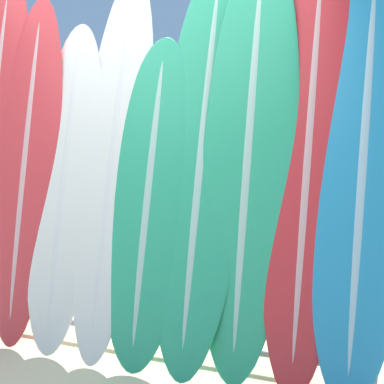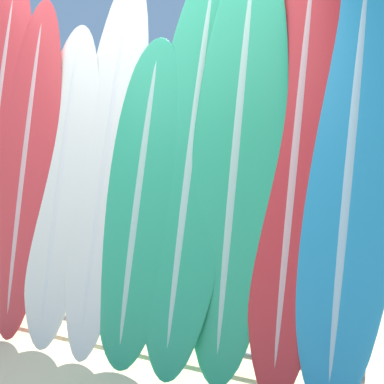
{
  "view_description": "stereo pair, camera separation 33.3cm",
  "coord_description": "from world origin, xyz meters",
  "px_view_note": "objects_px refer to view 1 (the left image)",
  "views": [
    {
      "loc": [
        1.55,
        -2.72,
        1.75
      ],
      "look_at": [
        0.24,
        1.1,
        0.94
      ],
      "focal_mm": 50.0,
      "sensor_mm": 36.0,
      "label": 1
    },
    {
      "loc": [
        1.86,
        -2.6,
        1.75
      ],
      "look_at": [
        0.24,
        1.1,
        0.94
      ],
      "focal_mm": 50.0,
      "sensor_mm": 36.0,
      "label": 2
    }
  ],
  "objects_px": {
    "surfboard_slot_2": "(65,186)",
    "surfboard_slot_3": "(113,162)",
    "surfboard_slot_5": "(202,161)",
    "surfboard_rack": "(152,282)",
    "surfboard_slot_6": "(248,161)",
    "surfboard_slot_1": "(26,169)",
    "surfboard_slot_8": "(362,173)",
    "person_mid_beach": "(153,132)",
    "surfboard_slot_7": "(308,164)",
    "surfboard_slot_4": "(149,201)"
  },
  "relations": [
    {
      "from": "surfboard_slot_2",
      "to": "surfboard_slot_3",
      "type": "height_order",
      "value": "surfboard_slot_3"
    },
    {
      "from": "surfboard_slot_5",
      "to": "surfboard_rack",
      "type": "bearing_deg",
      "value": -163.59
    },
    {
      "from": "surfboard_slot_3",
      "to": "surfboard_slot_6",
      "type": "distance_m",
      "value": 0.91
    },
    {
      "from": "surfboard_slot_1",
      "to": "surfboard_slot_8",
      "type": "xyz_separation_m",
      "value": [
        2.2,
        0.02,
        0.09
      ]
    },
    {
      "from": "surfboard_slot_3",
      "to": "person_mid_beach",
      "type": "distance_m",
      "value": 6.92
    },
    {
      "from": "surfboard_slot_6",
      "to": "surfboard_slot_8",
      "type": "xyz_separation_m",
      "value": [
        0.65,
        0.0,
        -0.03
      ]
    },
    {
      "from": "surfboard_slot_5",
      "to": "person_mid_beach",
      "type": "bearing_deg",
      "value": 115.42
    },
    {
      "from": "surfboard_slot_2",
      "to": "surfboard_slot_1",
      "type": "bearing_deg",
      "value": 176.84
    },
    {
      "from": "person_mid_beach",
      "to": "surfboard_slot_7",
      "type": "bearing_deg",
      "value": -6.9
    },
    {
      "from": "surfboard_slot_1",
      "to": "surfboard_slot_7",
      "type": "relative_size",
      "value": 0.9
    },
    {
      "from": "surfboard_slot_1",
      "to": "surfboard_slot_2",
      "type": "height_order",
      "value": "surfboard_slot_1"
    },
    {
      "from": "surfboard_slot_2",
      "to": "surfboard_slot_5",
      "type": "xyz_separation_m",
      "value": [
        0.95,
        0.06,
        0.2
      ]
    },
    {
      "from": "surfboard_slot_6",
      "to": "surfboard_slot_7",
      "type": "xyz_separation_m",
      "value": [
        0.35,
        0.01,
        -0.0
      ]
    },
    {
      "from": "surfboard_slot_7",
      "to": "person_mid_beach",
      "type": "xyz_separation_m",
      "value": [
        -3.71,
        6.46,
        -0.45
      ]
    },
    {
      "from": "surfboard_slot_2",
      "to": "surfboard_slot_4",
      "type": "distance_m",
      "value": 0.63
    },
    {
      "from": "surfboard_rack",
      "to": "surfboard_slot_1",
      "type": "bearing_deg",
      "value": 177.37
    },
    {
      "from": "surfboard_slot_6",
      "to": "surfboard_slot_7",
      "type": "relative_size",
      "value": 1.0
    },
    {
      "from": "surfboard_slot_4",
      "to": "person_mid_beach",
      "type": "distance_m",
      "value": 7.1
    },
    {
      "from": "surfboard_slot_6",
      "to": "surfboard_slot_8",
      "type": "relative_size",
      "value": 1.03
    },
    {
      "from": "surfboard_rack",
      "to": "surfboard_slot_8",
      "type": "xyz_separation_m",
      "value": [
        1.25,
        0.07,
        0.77
      ]
    },
    {
      "from": "surfboard_slot_4",
      "to": "surfboard_slot_3",
      "type": "bearing_deg",
      "value": 164.41
    },
    {
      "from": "surfboard_slot_8",
      "to": "person_mid_beach",
      "type": "bearing_deg",
      "value": 121.79
    },
    {
      "from": "surfboard_rack",
      "to": "surfboard_slot_5",
      "type": "xyz_separation_m",
      "value": [
        0.31,
        0.09,
        0.79
      ]
    },
    {
      "from": "surfboard_slot_2",
      "to": "person_mid_beach",
      "type": "bearing_deg",
      "value": 108.03
    },
    {
      "from": "surfboard_slot_4",
      "to": "surfboard_slot_7",
      "type": "xyz_separation_m",
      "value": [
        0.96,
        0.08,
        0.27
      ]
    },
    {
      "from": "surfboard_rack",
      "to": "surfboard_slot_6",
      "type": "height_order",
      "value": "surfboard_slot_6"
    },
    {
      "from": "surfboard_slot_3",
      "to": "surfboard_slot_6",
      "type": "bearing_deg",
      "value": -1.13
    },
    {
      "from": "surfboard_slot_4",
      "to": "surfboard_slot_8",
      "type": "bearing_deg",
      "value": 2.9
    },
    {
      "from": "surfboard_slot_8",
      "to": "person_mid_beach",
      "type": "relative_size",
      "value": 1.62
    },
    {
      "from": "surfboard_rack",
      "to": "surfboard_slot_4",
      "type": "bearing_deg",
      "value": 164.9
    },
    {
      "from": "surfboard_slot_6",
      "to": "person_mid_beach",
      "type": "height_order",
      "value": "surfboard_slot_6"
    },
    {
      "from": "surfboard_rack",
      "to": "surfboard_slot_2",
      "type": "bearing_deg",
      "value": 177.63
    },
    {
      "from": "surfboard_slot_7",
      "to": "person_mid_beach",
      "type": "distance_m",
      "value": 7.47
    },
    {
      "from": "surfboard_slot_2",
      "to": "surfboard_slot_4",
      "type": "xyz_separation_m",
      "value": [
        0.63,
        -0.02,
        -0.05
      ]
    },
    {
      "from": "surfboard_slot_4",
      "to": "surfboard_slot_6",
      "type": "relative_size",
      "value": 0.79
    },
    {
      "from": "surfboard_slot_3",
      "to": "surfboard_slot_8",
      "type": "xyz_separation_m",
      "value": [
        1.56,
        -0.02,
        0.01
      ]
    },
    {
      "from": "surfboard_rack",
      "to": "surfboard_slot_8",
      "type": "height_order",
      "value": "surfboard_slot_8"
    },
    {
      "from": "surfboard_slot_3",
      "to": "surfboard_slot_4",
      "type": "height_order",
      "value": "surfboard_slot_3"
    },
    {
      "from": "person_mid_beach",
      "to": "surfboard_rack",
      "type": "bearing_deg",
      "value": -13.89
    },
    {
      "from": "surfboard_slot_3",
      "to": "surfboard_slot_5",
      "type": "xyz_separation_m",
      "value": [
        0.61,
        0.01,
        0.03
      ]
    },
    {
      "from": "surfboard_slot_1",
      "to": "surfboard_slot_6",
      "type": "distance_m",
      "value": 1.56
    },
    {
      "from": "person_mid_beach",
      "to": "surfboard_slot_4",
      "type": "bearing_deg",
      "value": -13.97
    },
    {
      "from": "surfboard_slot_4",
      "to": "person_mid_beach",
      "type": "xyz_separation_m",
      "value": [
        -2.75,
        6.54,
        -0.18
      ]
    },
    {
      "from": "person_mid_beach",
      "to": "surfboard_slot_3",
      "type": "bearing_deg",
      "value": -15.93
    },
    {
      "from": "surfboard_slot_8",
      "to": "surfboard_slot_3",
      "type": "bearing_deg",
      "value": 179.38
    },
    {
      "from": "surfboard_slot_2",
      "to": "surfboard_slot_8",
      "type": "height_order",
      "value": "surfboard_slot_8"
    },
    {
      "from": "surfboard_slot_2",
      "to": "surfboard_slot_5",
      "type": "relative_size",
      "value": 0.84
    },
    {
      "from": "surfboard_slot_1",
      "to": "surfboard_slot_2",
      "type": "xyz_separation_m",
      "value": [
        0.31,
        -0.02,
        -0.1
      ]
    },
    {
      "from": "surfboard_slot_3",
      "to": "surfboard_slot_4",
      "type": "relative_size",
      "value": 1.22
    },
    {
      "from": "surfboard_slot_3",
      "to": "surfboard_slot_8",
      "type": "height_order",
      "value": "surfboard_slot_8"
    }
  ]
}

